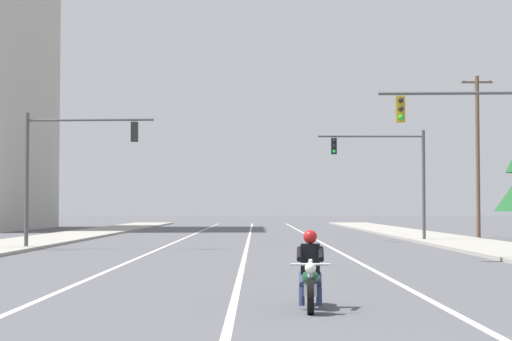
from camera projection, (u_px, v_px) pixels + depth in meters
name	position (u px, v px, depth m)	size (l,w,h in m)	color
lane_stripe_center	(247.00, 238.00, 53.62)	(0.16, 100.00, 0.01)	beige
lane_stripe_left	(182.00, 238.00, 53.61)	(0.16, 100.00, 0.01)	beige
lane_stripe_right	(312.00, 238.00, 53.63)	(0.16, 100.00, 0.01)	beige
sidewalk_kerb_right	(449.00, 240.00, 48.65)	(4.40, 110.00, 0.14)	#9E998E
sidewalk_kerb_left	(39.00, 240.00, 48.61)	(4.40, 110.00, 0.14)	#9E998E
motorcycle_with_rider	(309.00, 277.00, 16.33)	(0.70, 2.19, 1.46)	black
traffic_signal_near_right	(481.00, 143.00, 30.45)	(5.16, 0.41, 6.20)	#47474C
traffic_signal_near_left	(63.00, 157.00, 39.87)	(5.89, 0.54, 6.20)	#47474C
traffic_signal_mid_right	(391.00, 167.00, 48.96)	(5.97, 0.38, 6.20)	#47474C
utility_pole_right_far	(476.00, 153.00, 55.04)	(1.95, 0.26, 10.14)	brown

